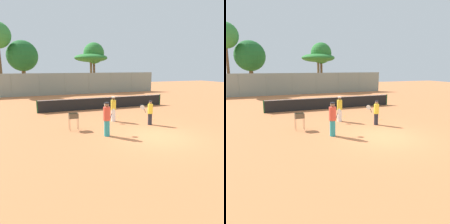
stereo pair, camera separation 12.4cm
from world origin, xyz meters
TOP-DOWN VIEW (x-y plane):
  - ground_plane at (0.00, 0.00)m, footprint 80.00×80.00m
  - tennis_net at (0.00, 8.93)m, footprint 11.92×0.10m
  - back_fence at (0.00, 20.66)m, footprint 23.82×0.08m
  - tree_0 at (3.47, 24.10)m, footprint 3.24×3.24m
  - tree_1 at (2.92, 23.86)m, footprint 5.14×5.14m
  - tree_3 at (-6.95, 24.66)m, footprint 4.31×4.31m
  - player_white_outfit at (-2.56, 1.15)m, footprint 0.86×0.60m
  - player_red_cap at (-1.02, 4.16)m, footprint 0.92×0.36m
  - player_yellow_shirt at (0.91, 2.43)m, footprint 0.74×0.62m
  - ball_cart at (-4.05, 3.00)m, footprint 0.56×0.41m
  - tennis_ball_0 at (1.93, 3.60)m, footprint 0.07×0.07m
  - tennis_ball_1 at (-0.13, 5.42)m, footprint 0.07×0.07m
  - tennis_ball_2 at (-5.42, 7.39)m, footprint 0.07×0.07m
  - tennis_ball_3 at (-3.21, 6.59)m, footprint 0.07×0.07m
  - tennis_ball_4 at (4.11, 7.65)m, footprint 0.07×0.07m
  - parked_car at (6.30, 23.04)m, footprint 4.20×1.70m

SIDE VIEW (x-z plane):
  - ground_plane at x=0.00m, z-range 0.00..0.00m
  - tennis_ball_0 at x=1.93m, z-range 0.00..0.07m
  - tennis_ball_1 at x=-0.13m, z-range 0.00..0.07m
  - tennis_ball_2 at x=-5.42m, z-range 0.00..0.07m
  - tennis_ball_3 at x=-3.21m, z-range 0.00..0.07m
  - tennis_ball_4 at x=4.11m, z-range 0.00..0.07m
  - tennis_net at x=0.00m, z-range 0.02..1.09m
  - parked_car at x=6.30m, z-range -0.14..1.46m
  - ball_cart at x=-4.05m, z-range 0.28..1.31m
  - player_yellow_shirt at x=0.91m, z-range 0.03..1.64m
  - player_red_cap at x=-1.02m, z-range 0.03..1.78m
  - player_white_outfit at x=-2.56m, z-range 0.03..1.93m
  - back_fence at x=0.00m, z-range 0.00..2.97m
  - tree_1 at x=2.92m, z-range 2.21..8.02m
  - tree_3 at x=-6.95m, z-range 1.54..9.03m
  - tree_0 at x=3.47m, z-range 2.08..9.61m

